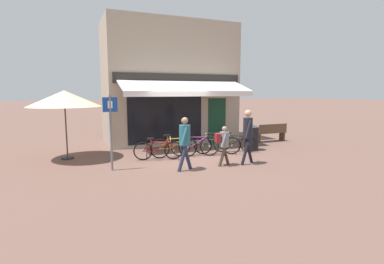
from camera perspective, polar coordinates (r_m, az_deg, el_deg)
ground_plane at (r=10.91m, az=-0.23°, el=-5.08°), size 160.00×160.00×0.00m
shop_front at (r=14.81m, az=-4.31°, el=9.21°), size 6.15×4.58×5.63m
bike_rack_rail at (r=11.46m, az=0.73°, el=-2.01°), size 3.95×0.04×0.57m
bicycle_red at (r=10.68m, az=-6.45°, el=-3.43°), size 1.73×0.70×0.83m
bicycle_orange at (r=11.01m, az=-3.43°, el=-2.91°), size 1.77×0.52×0.86m
bicycle_purple at (r=11.31m, az=0.55°, el=-2.62°), size 1.79×0.69×0.89m
bicycle_green at (r=11.60m, az=4.81°, el=-2.45°), size 1.71×0.90×0.86m
bicycle_black at (r=12.12m, az=8.14°, el=-2.12°), size 1.60×0.83×0.81m
pedestrian_adult at (r=9.16m, az=-1.39°, el=-1.10°), size 0.56×0.58×1.66m
pedestrian_child at (r=9.82m, az=6.00°, el=-1.78°), size 0.56×0.44×1.31m
pedestrian_second_adult at (r=10.12m, az=10.57°, el=0.30°), size 0.60×0.51×1.83m
litter_bin at (r=12.63m, az=11.25°, el=-0.95°), size 0.59×0.59×1.09m
parking_sign at (r=9.40m, az=-15.23°, el=1.34°), size 0.44×0.07×2.31m
cafe_parasol at (r=11.53m, az=-23.13°, el=5.84°), size 2.54×2.54×2.46m
park_bench at (r=15.00m, az=14.85°, el=-0.03°), size 1.60×0.45×0.87m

